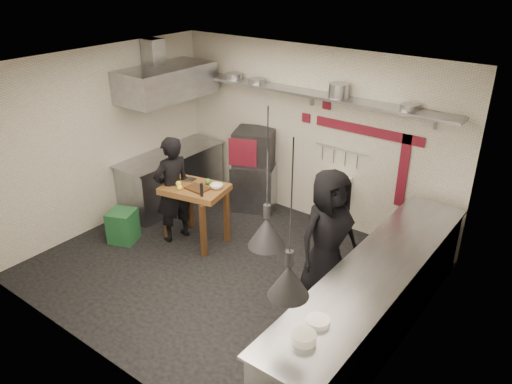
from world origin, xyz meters
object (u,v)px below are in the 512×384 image
Objects in this scene: combi_oven at (255,147)px; chef_right at (328,235)px; green_bin at (123,226)px; chef_left at (173,189)px; prep_table at (196,214)px; oven_stand at (255,185)px.

chef_right is (2.25, -1.45, -0.22)m from combi_oven.
chef_left reaches higher than green_bin.
chef_left is at bearing 114.26° from chef_right.
prep_table is 0.51m from chef_left.
oven_stand is 1.60× the size of green_bin.
combi_oven reaches higher than prep_table.
oven_stand is 2.68m from chef_right.
oven_stand is 0.48× the size of chef_left.
oven_stand is 1.68m from chef_left.
prep_table reaches higher than green_bin.
chef_right is at bearing 105.55° from chef_left.
chef_left reaches higher than combi_oven.
combi_oven reaches higher than oven_stand.
chef_left reaches higher than oven_stand.
prep_table is at bearing 111.35° from chef_right.
combi_oven is at bearing 105.83° from oven_stand.
green_bin is at bearing -154.80° from prep_table.
combi_oven is 1.67m from chef_left.
prep_table is (-0.00, -1.45, 0.06)m from oven_stand.
green_bin is at bearing -136.70° from oven_stand.
chef_right is (2.22, 0.04, 0.41)m from prep_table.
chef_left is (-0.33, -0.14, 0.37)m from prep_table.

